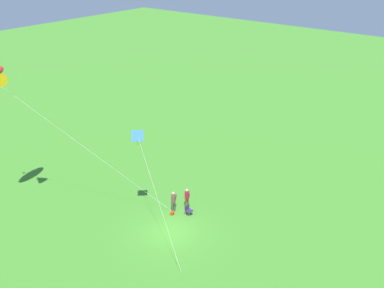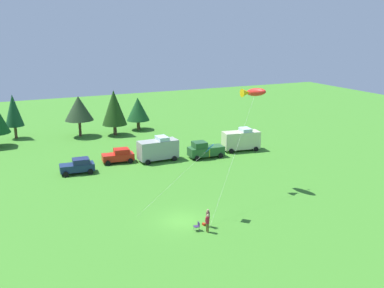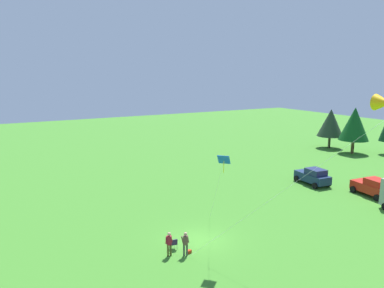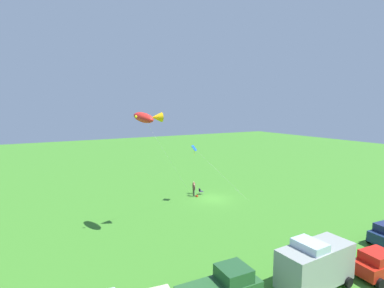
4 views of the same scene
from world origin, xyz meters
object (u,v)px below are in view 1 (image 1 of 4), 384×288
object	(u,v)px
folding_chair	(188,210)
kite_diamond_blue	(139,140)
person_kite_flyer	(173,200)
person_spectator	(187,197)
backpack_on_grass	(172,213)

from	to	relation	value
folding_chair	kite_diamond_blue	distance (m)	7.04
person_kite_flyer	person_spectator	distance (m)	1.12
person_spectator	kite_diamond_blue	bearing A→B (deg)	-118.74
backpack_on_grass	kite_diamond_blue	world-z (taller)	kite_diamond_blue
folding_chair	person_kite_flyer	bearing A→B (deg)	-160.94
person_kite_flyer	kite_diamond_blue	xyz separation A→B (m)	(1.05, 2.32, 5.59)
folding_chair	person_spectator	xyz separation A→B (m)	(0.68, -0.68, 0.53)
folding_chair	backpack_on_grass	xyz separation A→B (m)	(1.01, 0.71, -0.38)
backpack_on_grass	kite_diamond_blue	size ratio (longest dim) A/B	0.04
folding_chair	backpack_on_grass	world-z (taller)	folding_chair
person_kite_flyer	backpack_on_grass	world-z (taller)	person_kite_flyer
person_kite_flyer	kite_diamond_blue	size ratio (longest dim) A/B	0.24
person_spectator	person_kite_flyer	bearing A→B (deg)	-121.75
person_kite_flyer	folding_chair	xyz separation A→B (m)	(-1.22, -0.31, -0.53)
folding_chair	backpack_on_grass	size ratio (longest dim) A/B	2.56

